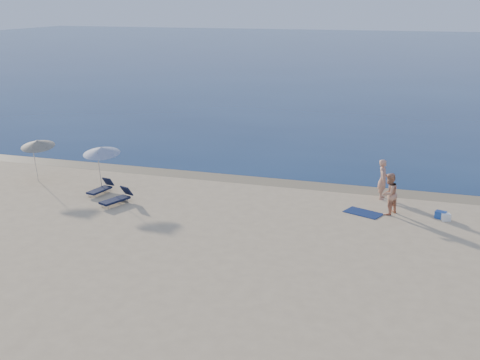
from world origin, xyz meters
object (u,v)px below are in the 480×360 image
Objects in this scene: blue_cooler at (441,215)px; umbrella_near at (101,150)px; person_right at (389,194)px; person_left at (383,179)px.

blue_cooler is 16.15m from umbrella_near.
person_right is at bearing -6.66° from umbrella_near.
blue_cooler is at bearing 123.54° from person_right.
blue_cooler is at bearing -128.53° from person_left.
blue_cooler is 0.19× the size of umbrella_near.
umbrella_near reaches higher than person_right.
blue_cooler is (2.24, 0.10, -0.77)m from person_right.
umbrella_near is (-13.78, -0.66, 1.10)m from person_right.
umbrella_near reaches higher than person_left.
person_right is at bearing -169.87° from person_left.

